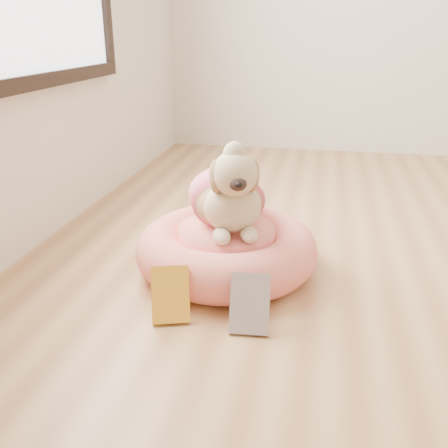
% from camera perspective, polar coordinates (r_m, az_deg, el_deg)
% --- Properties ---
extents(pet_bed, '(0.69, 0.69, 0.18)m').
position_cam_1_polar(pet_bed, '(1.90, 0.30, -2.91)').
color(pet_bed, '#FE6B63').
rests_on(pet_bed, floor).
extents(dog, '(0.48, 0.57, 0.35)m').
position_cam_1_polar(dog, '(1.82, 0.50, 5.01)').
color(dog, brown).
rests_on(dog, pet_bed).
extents(book_yellow, '(0.14, 0.13, 0.17)m').
position_cam_1_polar(book_yellow, '(1.60, -6.13, -8.00)').
color(book_yellow, yellow).
rests_on(book_yellow, floor).
extents(book_white, '(0.13, 0.12, 0.17)m').
position_cam_1_polar(book_white, '(1.55, 2.98, -9.06)').
color(book_white, white).
rests_on(book_white, floor).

